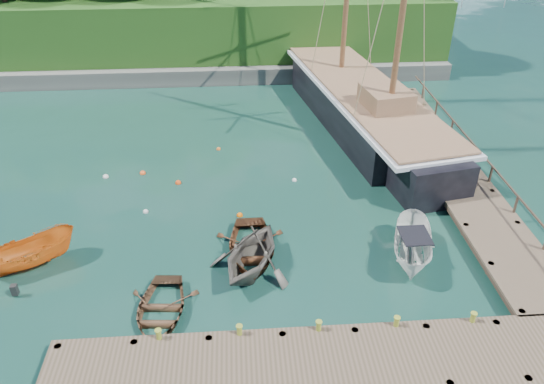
{
  "coord_description": "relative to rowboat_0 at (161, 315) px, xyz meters",
  "views": [
    {
      "loc": [
        -0.78,
        -19.12,
        15.84
      ],
      "look_at": [
        0.78,
        2.58,
        2.0
      ],
      "focal_mm": 35.0,
      "sensor_mm": 36.0,
      "label": 1
    }
  ],
  "objects": [
    {
      "name": "mooring_buoy_0",
      "position": [
        -1.57,
        7.54,
        0.0
      ],
      "size": [
        0.29,
        0.29,
        0.29
      ],
      "primitive_type": "sphere",
      "color": "silver",
      "rests_on": "ground"
    },
    {
      "name": "bollard_2",
      "position": [
        6.21,
        -1.78,
        0.0
      ],
      "size": [
        0.26,
        0.26,
        0.45
      ],
      "primitive_type": "cylinder",
      "color": "olive",
      "rests_on": "ground"
    },
    {
      "name": "mooring_buoy_1",
      "position": [
        -0.08,
        10.35,
        0.0
      ],
      "size": [
        0.35,
        0.35,
        0.35
      ],
      "primitive_type": "sphere",
      "color": "#E84611",
      "rests_on": "ground"
    },
    {
      "name": "rowboat_2",
      "position": [
        3.84,
        3.68,
        0.0
      ],
      "size": [
        3.34,
        4.65,
        0.96
      ],
      "primitive_type": "imported",
      "rotation": [
        0.0,
        0.0,
        0.01
      ],
      "color": "#4D2B18",
      "rests_on": "ground"
    },
    {
      "name": "bollard_4",
      "position": [
        12.21,
        -1.78,
        0.0
      ],
      "size": [
        0.26,
        0.26,
        0.45
      ],
      "primitive_type": "cylinder",
      "color": "olive",
      "rests_on": "ground"
    },
    {
      "name": "cabin_boat_white",
      "position": [
        11.21,
        2.72,
        0.0
      ],
      "size": [
        2.95,
        4.86,
        1.76
      ],
      "primitive_type": "imported",
      "rotation": [
        0.0,
        0.0,
        -0.29
      ],
      "color": "silver",
      "rests_on": "ground"
    },
    {
      "name": "dock_east",
      "position": [
        15.71,
        10.32,
        0.43
      ],
      "size": [
        3.2,
        24.0,
        1.1
      ],
      "color": "#493D2B",
      "rests_on": "ground"
    },
    {
      "name": "rowboat_0",
      "position": [
        0.0,
        0.0,
        0.0
      ],
      "size": [
        3.17,
        4.23,
        0.83
      ],
      "primitive_type": "imported",
      "rotation": [
        0.0,
        0.0,
        -0.08
      ],
      "color": "#4F3522",
      "rests_on": "ground"
    },
    {
      "name": "ground",
      "position": [
        4.21,
        3.32,
        0.0
      ],
      "size": [
        160.0,
        160.0,
        0.0
      ],
      "primitive_type": "plane",
      "color": "#193A2C",
      "rests_on": "ground"
    },
    {
      "name": "bollard_3",
      "position": [
        9.21,
        -1.78,
        0.0
      ],
      "size": [
        0.26,
        0.26,
        0.45
      ],
      "primitive_type": "cylinder",
      "color": "olive",
      "rests_on": "ground"
    },
    {
      "name": "mooring_buoy_6",
      "position": [
        -4.35,
        11.33,
        0.0
      ],
      "size": [
        0.35,
        0.35,
        0.35
      ],
      "primitive_type": "sphere",
      "color": "silver",
      "rests_on": "ground"
    },
    {
      "name": "mooring_buoy_4",
      "position": [
        -2.26,
        11.6,
        0.0
      ],
      "size": [
        0.36,
        0.36,
        0.36
      ],
      "primitive_type": "sphere",
      "color": "#F3551E",
      "rests_on": "ground"
    },
    {
      "name": "motorboat_orange",
      "position": [
        -6.14,
        3.58,
        0.0
      ],
      "size": [
        4.39,
        3.36,
        1.6
      ],
      "primitive_type": "imported",
      "rotation": [
        0.0,
        0.0,
        2.07
      ],
      "color": "orange",
      "rests_on": "ground"
    },
    {
      "name": "bollard_0",
      "position": [
        0.21,
        -1.78,
        0.0
      ],
      "size": [
        0.26,
        0.26,
        0.45
      ],
      "primitive_type": "cylinder",
      "color": "olive",
      "rests_on": "ground"
    },
    {
      "name": "mooring_buoy_3",
      "position": [
        6.58,
        10.17,
        0.0
      ],
      "size": [
        0.28,
        0.28,
        0.28
      ],
      "primitive_type": "sphere",
      "color": "white",
      "rests_on": "ground"
    },
    {
      "name": "bollard_1",
      "position": [
        3.21,
        -1.78,
        0.0
      ],
      "size": [
        0.26,
        0.26,
        0.45
      ],
      "primitive_type": "cylinder",
      "color": "olive",
      "rests_on": "ground"
    },
    {
      "name": "mooring_buoy_5",
      "position": [
        2.16,
        14.33,
        0.0
      ],
      "size": [
        0.28,
        0.28,
        0.28
      ],
      "primitive_type": "sphere",
      "color": "orange",
      "rests_on": "ground"
    },
    {
      "name": "mooring_buoy_2",
      "position": [
        3.36,
        6.86,
        0.0
      ],
      "size": [
        0.33,
        0.33,
        0.33
      ],
      "primitive_type": "sphere",
      "color": "#E85D03",
      "rests_on": "ground"
    },
    {
      "name": "rowboat_1",
      "position": [
        3.82,
        2.52,
        0.0
      ],
      "size": [
        5.36,
        5.63,
        2.32
      ],
      "primitive_type": "imported",
      "rotation": [
        0.0,
        0.0,
        -0.45
      ],
      "color": "#58534A",
      "rests_on": "ground"
    },
    {
      "name": "schooner",
      "position": [
        11.97,
        17.41,
        1.16
      ],
      "size": [
        8.91,
        28.26,
        21.0
      ],
      "rotation": [
        0.0,
        0.0,
        0.18
      ],
      "color": "black",
      "rests_on": "ground"
    },
    {
      "name": "dock_near",
      "position": [
        6.21,
        -3.18,
        0.43
      ],
      "size": [
        20.0,
        3.2,
        1.1
      ],
      "color": "#493D2B",
      "rests_on": "ground"
    }
  ]
}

